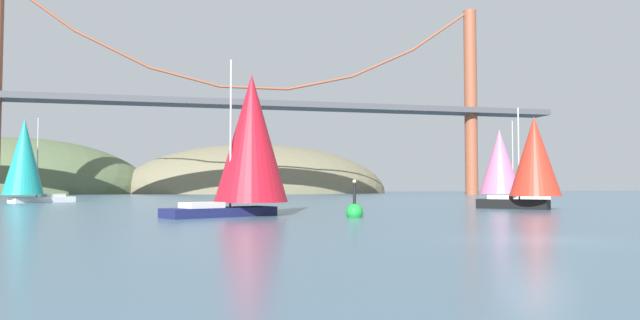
{
  "coord_description": "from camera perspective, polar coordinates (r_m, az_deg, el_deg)",
  "views": [
    {
      "loc": [
        -12.42,
        -18.62,
        1.99
      ],
      "look_at": [
        0.0,
        35.55,
        4.53
      ],
      "focal_mm": 31.66,
      "sensor_mm": 36.0,
      "label": 1
    }
  ],
  "objects": [
    {
      "name": "headland_center",
      "position": [
        154.61,
        -6.45,
        -3.34
      ],
      "size": [
        72.18,
        44.0,
        26.48
      ],
      "primitive_type": "ellipsoid",
      "color": "#6B664C",
      "rests_on": "ground_plane"
    },
    {
      "name": "channel_buoy",
      "position": [
        36.09,
        3.51,
        -5.19
      ],
      "size": [
        1.1,
        1.1,
        2.64
      ],
      "color": "green",
      "rests_on": "ground_plane"
    },
    {
      "name": "sailboat_pink_spinnaker",
      "position": [
        82.32,
        17.8,
        -0.3
      ],
      "size": [
        9.96,
        7.85,
        10.98
      ],
      "color": "#B7B2A8",
      "rests_on": "ground_plane"
    },
    {
      "name": "headland_left",
      "position": [
        159.42,
        -28.45,
        -3.01
      ],
      "size": [
        64.97,
        44.0,
        27.88
      ],
      "primitive_type": "ellipsoid",
      "color": "#4C5B3D",
      "rests_on": "ground_plane"
    },
    {
      "name": "sailboat_crimson_sail",
      "position": [
        38.37,
        -7.11,
        1.88
      ],
      "size": [
        9.3,
        7.27,
        10.33
      ],
      "color": "#191E4C",
      "rests_on": "ground_plane"
    },
    {
      "name": "ground_plane",
      "position": [
        22.47,
        20.9,
        -7.53
      ],
      "size": [
        360.0,
        360.0,
        0.0
      ],
      "primitive_type": "plane",
      "color": "#426075"
    },
    {
      "name": "sailboat_scarlet_sail",
      "position": [
        51.09,
        20.72,
        0.08
      ],
      "size": [
        6.81,
        7.1,
        8.73
      ],
      "color": "black",
      "rests_on": "ground_plane"
    },
    {
      "name": "suspension_bridge",
      "position": [
        115.62,
        -6.64,
        6.08
      ],
      "size": [
        131.91,
        6.0,
        41.28
      ],
      "color": "brown",
      "rests_on": "ground_plane"
    },
    {
      "name": "sailboat_teal_sail",
      "position": [
        73.75,
        -27.65,
        0.09
      ],
      "size": [
        8.24,
        7.77,
        10.03
      ],
      "color": "white",
      "rests_on": "ground_plane"
    }
  ]
}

